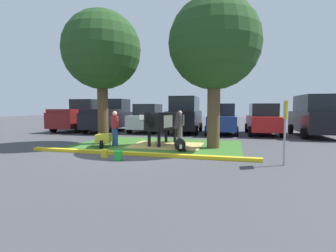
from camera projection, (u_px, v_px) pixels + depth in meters
name	position (u px, v px, depth m)	size (l,w,h in m)	color
ground_plane	(127.00, 152.00, 9.98)	(80.00, 80.00, 0.00)	#424247
grass_island	(157.00, 145.00, 11.93)	(7.71, 4.99, 0.02)	#386B28
curb_yellow	(135.00, 154.00, 9.38)	(8.91, 0.24, 0.12)	yellow
hay_bedding	(166.00, 145.00, 11.69)	(3.20, 2.40, 0.04)	tan
shade_tree_left	(102.00, 51.00, 12.03)	(3.71, 3.71, 6.35)	#4C3823
shade_tree_right	(214.00, 44.00, 10.72)	(3.91, 3.91, 6.45)	brown
cow_holstein	(162.00, 122.00, 11.76)	(1.10, 3.11, 1.57)	black
calf_lying	(180.00, 145.00, 10.48)	(0.74, 1.33, 0.48)	black
person_handler	(115.00, 127.00, 11.57)	(0.35, 0.45, 1.61)	#23478C
person_visitor_near	(180.00, 125.00, 13.07)	(0.49, 0.34, 1.61)	slate
wheelbarrow	(104.00, 138.00, 11.33)	(0.93, 1.61, 0.63)	gold
parking_sign	(285.00, 120.00, 7.64)	(0.06, 0.44, 1.98)	#99999E
bucket_yellow	(104.00, 153.00, 8.97)	(0.28, 0.28, 0.29)	yellow
bucket_green	(118.00, 155.00, 8.50)	(0.30, 0.30, 0.32)	green
pickup_truck_maroon	(80.00, 116.00, 19.61)	(2.37, 5.47, 2.42)	maroon
pickup_truck_black	(110.00, 116.00, 18.87)	(2.37, 5.47, 2.42)	black
sedan_silver	(148.00, 118.00, 18.45)	(2.15, 4.46, 2.02)	silver
suv_black	(185.00, 115.00, 17.71)	(2.25, 4.67, 2.52)	black
sedan_blue	(222.00, 119.00, 16.95)	(2.15, 4.46, 2.02)	navy
sedan_red	(263.00, 120.00, 16.47)	(2.15, 4.46, 2.02)	red
suv_dark_grey	(314.00, 116.00, 15.32)	(2.25, 4.67, 2.52)	black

